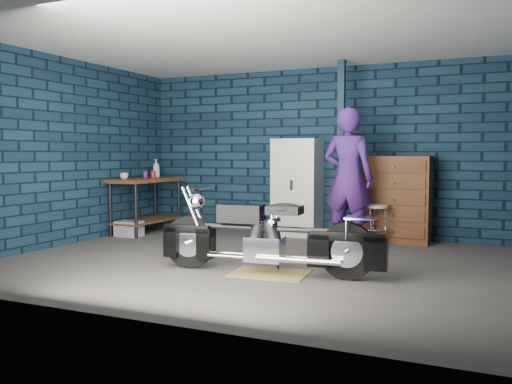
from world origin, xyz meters
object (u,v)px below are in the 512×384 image
locker (297,188)px  shop_stool (377,225)px  workbench (146,205)px  storage_bin (129,229)px  person (348,178)px  tool_chest (397,199)px  motorcycle (269,231)px

locker → shop_stool: (1.38, -0.45, -0.48)m
workbench → storage_bin: workbench is taller
workbench → locker: (2.44, 0.68, 0.32)m
person → tool_chest: 0.94m
locker → tool_chest: 1.58m
workbench → person: person is taller
storage_bin → shop_stool: bearing=10.9°
motorcycle → tool_chest: 2.91m
person → locker: person is taller
locker → motorcycle: bearing=-76.1°
tool_chest → motorcycle: bearing=-107.9°
motorcycle → tool_chest: tool_chest is taller
tool_chest → workbench: bearing=-170.3°
storage_bin → tool_chest: (3.99, 1.18, 0.52)m
workbench → storage_bin: bearing=-87.7°
motorcycle → locker: (-0.68, 2.76, 0.30)m
locker → tool_chest: locker is taller
tool_chest → shop_stool: 0.60m
workbench → storage_bin: size_ratio=3.54×
locker → tool_chest: size_ratio=1.21×
person → tool_chest: person is taller
storage_bin → locker: 2.77m
storage_bin → workbench: bearing=92.3°
workbench → shop_stool: workbench is taller
motorcycle → shop_stool: (0.69, 2.31, -0.18)m
motorcycle → person: size_ratio=1.10×
storage_bin → motorcycle: bearing=-27.0°
motorcycle → person: (0.32, 2.10, 0.51)m
workbench → motorcycle: 3.75m
storage_bin → shop_stool: (3.79, 0.73, 0.17)m
person → storage_bin: (-3.42, -0.52, -0.86)m
shop_stool → storage_bin: bearing=-169.1°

